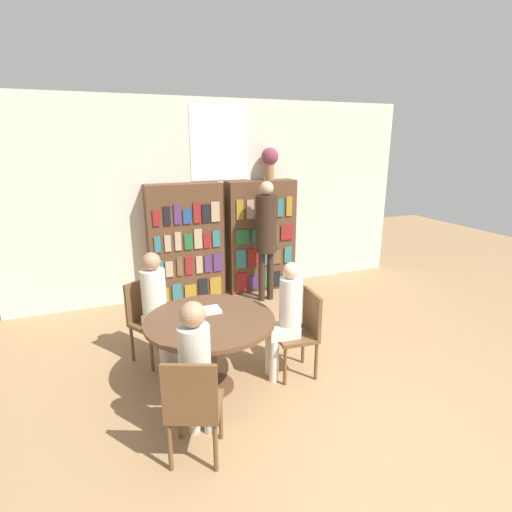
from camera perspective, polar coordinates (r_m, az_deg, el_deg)
The scene contains 14 objects.
ground_plane at distance 3.73m, azimuth 14.78°, elevation -24.35°, with size 16.00×16.00×0.00m, color #9E7A51.
wall_back at distance 6.35m, azimuth -5.16°, elevation 8.11°, with size 6.40×0.07×3.00m.
bookshelf_left at distance 6.13m, azimuth -9.99°, elevation 1.79°, with size 1.12×0.34×1.79m.
bookshelf_right at distance 6.49m, azimuth 0.71°, elevation 2.83°, with size 1.12×0.34×1.79m.
flower_vase at distance 6.38m, azimuth 1.99°, elevation 13.60°, with size 0.27×0.27×0.49m.
reading_table at distance 3.94m, azimuth -6.56°, elevation -10.43°, with size 1.25×1.25×0.75m.
chair_near_camera at distance 3.19m, azimuth -8.97°, elevation -20.21°, with size 0.53×0.53×0.91m.
chair_left_side at distance 4.66m, azimuth -15.20°, elevation -8.27°, with size 0.55×0.55×0.91m.
chair_far_side at distance 4.24m, azimuth 6.62°, elevation -10.27°, with size 0.44×0.44×0.91m.
seated_reader_left at distance 4.44m, azimuth -13.97°, elevation -6.37°, with size 0.39×0.41×1.27m.
seated_reader_right at distance 4.10m, azimuth 4.26°, elevation -8.39°, with size 0.36×0.26×1.24m.
seated_reader_back at distance 3.22m, azimuth -8.55°, elevation -15.24°, with size 0.35×0.39×1.27m.
librarian_standing at distance 5.94m, azimuth 1.49°, elevation 3.95°, with size 0.32×0.59×1.83m.
open_book_on_table at distance 4.02m, azimuth -6.86°, elevation -7.75°, with size 0.24×0.18×0.03m.
Camera 1 is at (-1.83, -2.20, 2.39)m, focal length 28.00 mm.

